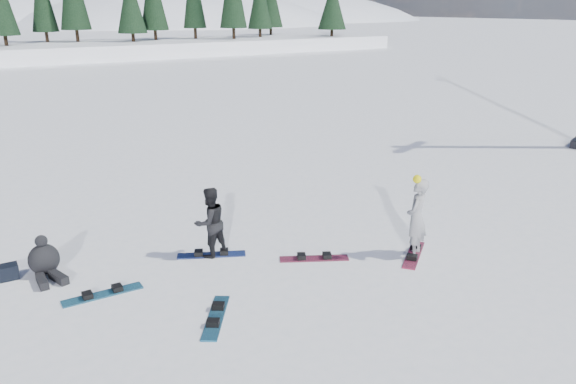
% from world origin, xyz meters
% --- Properties ---
extents(ground, '(420.00, 420.00, 0.00)m').
position_xyz_m(ground, '(0.00, 0.00, 0.00)').
color(ground, white).
rests_on(ground, ground).
extents(snowboarder_woman, '(0.77, 0.70, 1.93)m').
position_xyz_m(snowboarder_woman, '(0.64, -0.74, 0.90)').
color(snowboarder_woman, '#9D9DA2').
rests_on(snowboarder_woman, ground).
extents(snowboarder_man, '(0.85, 0.72, 1.58)m').
position_xyz_m(snowboarder_man, '(-3.11, 1.72, 0.79)').
color(snowboarder_man, black).
rests_on(snowboarder_man, ground).
extents(seated_rider, '(0.68, 1.06, 0.87)m').
position_xyz_m(seated_rider, '(-6.36, 2.71, 0.33)').
color(seated_rider, black).
rests_on(seated_rider, ground).
extents(gear_bag, '(0.46, 0.32, 0.30)m').
position_xyz_m(gear_bag, '(-7.06, 2.96, 0.15)').
color(gear_bag, black).
rests_on(gear_bag, ground).
extents(snowboard_woman, '(1.37, 1.11, 0.03)m').
position_xyz_m(snowboard_woman, '(0.64, -0.73, 0.01)').
color(snowboard_woman, '#9E2243').
rests_on(snowboard_woman, ground).
extents(snowboard_man, '(1.46, 0.93, 0.03)m').
position_xyz_m(snowboard_man, '(-3.11, 1.72, 0.01)').
color(snowboard_man, navy).
rests_on(snowboard_man, ground).
extents(snowboard_loose_c, '(1.51, 0.33, 0.03)m').
position_xyz_m(snowboard_loose_c, '(-5.64, 1.23, 0.01)').
color(snowboard_loose_c, '#186387').
rests_on(snowboard_loose_c, ground).
extents(snowboard_loose_a, '(1.10, 1.38, 0.03)m').
position_xyz_m(snowboard_loose_a, '(-4.20, -0.70, 0.01)').
color(snowboard_loose_a, '#155678').
rests_on(snowboard_loose_a, ground).
extents(snowboard_loose_b, '(1.44, 0.98, 0.03)m').
position_xyz_m(snowboard_loose_b, '(-1.32, 0.32, 0.01)').
color(snowboard_loose_b, maroon).
rests_on(snowboard_loose_b, ground).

